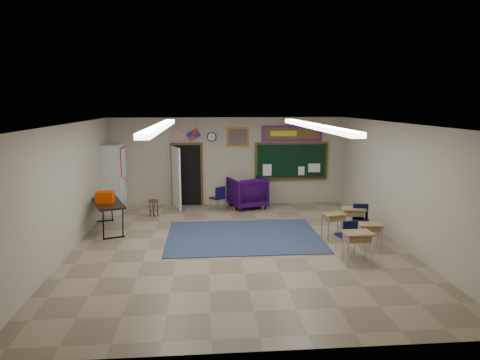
{
  "coord_description": "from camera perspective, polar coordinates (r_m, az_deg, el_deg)",
  "views": [
    {
      "loc": [
        -0.79,
        -10.0,
        3.49
      ],
      "look_at": [
        0.16,
        1.5,
        1.39
      ],
      "focal_mm": 32.0,
      "sensor_mm": 36.0,
      "label": 1
    }
  ],
  "objects": [
    {
      "name": "area_rug",
      "position": [
        11.39,
        0.48,
        -7.5
      ],
      "size": [
        4.0,
        3.0,
        0.02
      ],
      "primitive_type": "cube",
      "color": "#2D3955",
      "rests_on": "floor"
    },
    {
      "name": "ceiling",
      "position": [
        10.04,
        -0.22,
        7.5
      ],
      "size": [
        8.0,
        9.0,
        0.04
      ],
      "primitive_type": "cube",
      "color": "silver",
      "rests_on": "back_wall"
    },
    {
      "name": "student_desk_back_left",
      "position": [
        9.72,
        15.33,
        -8.54
      ],
      "size": [
        0.62,
        0.47,
        0.73
      ],
      "rotation": [
        0.0,
        0.0,
        0.01
      ],
      "color": "olive",
      "rests_on": "floor"
    },
    {
      "name": "chalkboard",
      "position": [
        14.9,
        6.88,
        2.4
      ],
      "size": [
        2.55,
        0.14,
        1.3
      ],
      "color": "#4E3816",
      "rests_on": "back_wall"
    },
    {
      "name": "back_wall",
      "position": [
        14.65,
        -1.61,
        2.48
      ],
      "size": [
        8.0,
        0.04,
        3.0
      ],
      "primitive_type": "cube",
      "color": "#A79C87",
      "rests_on": "floor"
    },
    {
      "name": "fluorescent_strips",
      "position": [
        10.04,
        -0.22,
        7.16
      ],
      "size": [
        3.86,
        6.0,
        0.1
      ],
      "primitive_type": null,
      "color": "white",
      "rests_on": "ceiling"
    },
    {
      "name": "wall_flags",
      "position": [
        14.48,
        -7.19,
        6.21
      ],
      "size": [
        1.16,
        0.06,
        0.7
      ],
      "primitive_type": null,
      "color": "red",
      "rests_on": "back_wall"
    },
    {
      "name": "student_desk_front_left",
      "position": [
        11.36,
        12.35,
        -5.83
      ],
      "size": [
        0.66,
        0.55,
        0.68
      ],
      "rotation": [
        0.0,
        0.0,
        0.25
      ],
      "color": "olive",
      "rests_on": "floor"
    },
    {
      "name": "right_wall",
      "position": [
        11.26,
        20.52,
        -0.54
      ],
      "size": [
        0.04,
        9.0,
        3.0
      ],
      "primitive_type": "cube",
      "color": "#A79C87",
      "rests_on": "floor"
    },
    {
      "name": "student_desk_front_right",
      "position": [
        11.75,
        14.8,
        -5.2
      ],
      "size": [
        0.7,
        0.57,
        0.75
      ],
      "rotation": [
        0.0,
        0.0,
        -0.18
      ],
      "color": "olive",
      "rests_on": "floor"
    },
    {
      "name": "student_chair_reading",
      "position": [
        13.91,
        -3.03,
        -2.49
      ],
      "size": [
        0.57,
        0.57,
        0.83
      ],
      "primitive_type": null,
      "rotation": [
        0.0,
        0.0,
        3.72
      ],
      "color": "black",
      "rests_on": "floor"
    },
    {
      "name": "framed_art_print",
      "position": [
        14.55,
        -0.24,
        5.8
      ],
      "size": [
        0.75,
        0.05,
        0.65
      ],
      "color": "#9B611E",
      "rests_on": "back_wall"
    },
    {
      "name": "student_chair_desk_b",
      "position": [
        11.61,
        15.86,
        -5.37
      ],
      "size": [
        0.51,
        0.51,
        0.87
      ],
      "primitive_type": null,
      "rotation": [
        0.0,
        0.0,
        -0.19
      ],
      "color": "black",
      "rests_on": "floor"
    },
    {
      "name": "wall_clock",
      "position": [
        14.51,
        -3.8,
        5.76
      ],
      "size": [
        0.32,
        0.05,
        0.32
      ],
      "color": "black",
      "rests_on": "back_wall"
    },
    {
      "name": "floor",
      "position": [
        10.62,
        -0.21,
        -8.89
      ],
      "size": [
        9.0,
        9.0,
        0.0
      ],
      "primitive_type": "plane",
      "color": "gray",
      "rests_on": "ground"
    },
    {
      "name": "storage_cabinet",
      "position": [
        14.35,
        -16.43,
        0.27
      ],
      "size": [
        0.59,
        1.25,
        2.2
      ],
      "color": "beige",
      "rests_on": "floor"
    },
    {
      "name": "left_wall",
      "position": [
        10.68,
        -22.14,
        -1.2
      ],
      "size": [
        0.04,
        9.0,
        3.0
      ],
      "primitive_type": "cube",
      "color": "#A79C87",
      "rests_on": "floor"
    },
    {
      "name": "student_chair_desk_a",
      "position": [
        10.36,
        13.91,
        -7.27
      ],
      "size": [
        0.49,
        0.49,
        0.83
      ],
      "primitive_type": null,
      "rotation": [
        0.0,
        0.0,
        3.35
      ],
      "color": "black",
      "rests_on": "floor"
    },
    {
      "name": "front_wall",
      "position": [
        5.9,
        3.3,
        -9.42
      ],
      "size": [
        8.0,
        0.04,
        3.0
      ],
      "primitive_type": "cube",
      "color": "#A79C87",
      "rests_on": "floor"
    },
    {
      "name": "student_desk_back_right",
      "position": [
        10.77,
        16.96,
        -7.05
      ],
      "size": [
        0.58,
        0.47,
        0.65
      ],
      "rotation": [
        0.0,
        0.0,
        -0.13
      ],
      "color": "olive",
      "rests_on": "floor"
    },
    {
      "name": "bulletin_board",
      "position": [
        14.81,
        6.96,
        6.19
      ],
      "size": [
        2.1,
        0.05,
        0.55
      ],
      "color": "#B10F22",
      "rests_on": "back_wall"
    },
    {
      "name": "doorway",
      "position": [
        14.57,
        -7.48,
        0.59
      ],
      "size": [
        1.1,
        0.89,
        2.16
      ],
      "color": "black",
      "rests_on": "back_wall"
    },
    {
      "name": "wooden_stool",
      "position": [
        13.54,
        -11.43,
        -3.66
      ],
      "size": [
        0.3,
        0.3,
        0.53
      ],
      "color": "#502D18",
      "rests_on": "floor"
    },
    {
      "name": "folding_table",
      "position": [
        12.42,
        -17.24,
        -4.33
      ],
      "size": [
        1.34,
        2.11,
        1.14
      ],
      "rotation": [
        0.0,
        0.0,
        0.36
      ],
      "color": "black",
      "rests_on": "floor"
    },
    {
      "name": "wingback_armchair",
      "position": [
        14.35,
        0.97,
        -1.66
      ],
      "size": [
        1.4,
        1.42,
        1.04
      ],
      "primitive_type": "imported",
      "rotation": [
        0.0,
        0.0,
        3.45
      ],
      "color": "#200536",
      "rests_on": "floor"
    }
  ]
}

